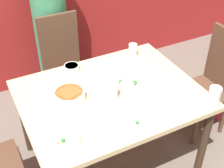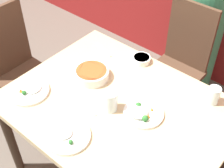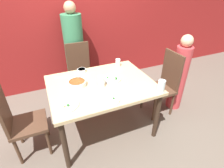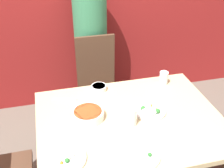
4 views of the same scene
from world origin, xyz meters
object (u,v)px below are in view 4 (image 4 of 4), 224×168
chair_adult_spot (98,85)px  glass_water_tall (131,116)px  plate_rice_adult (150,111)px  person_adult (91,51)px  bowl_curry (88,114)px

chair_adult_spot → glass_water_tall: size_ratio=7.59×
chair_adult_spot → plate_rice_adult: size_ratio=4.24×
person_adult → chair_adult_spot: bearing=-90.0°
chair_adult_spot → person_adult: 0.39m
chair_adult_spot → plate_rice_adult: 0.88m
bowl_curry → glass_water_tall: glass_water_tall is taller
bowl_curry → plate_rice_adult: (0.44, -0.05, -0.02)m
chair_adult_spot → plate_rice_adult: (0.21, -0.82, 0.24)m
bowl_curry → glass_water_tall: (0.27, -0.13, 0.03)m
plate_rice_adult → glass_water_tall: glass_water_tall is taller
person_adult → glass_water_tall: bearing=-87.8°
person_adult → glass_water_tall: (0.05, -1.23, 0.07)m
chair_adult_spot → bowl_curry: size_ratio=4.37×
person_adult → plate_rice_adult: 1.17m
bowl_curry → person_adult: bearing=78.4°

